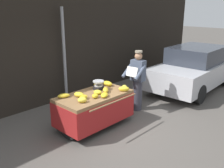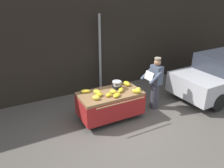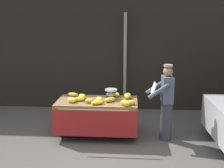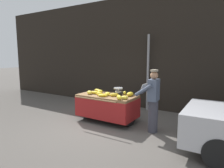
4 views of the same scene
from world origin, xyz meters
TOP-DOWN VIEW (x-y plane):
  - ground_plane at (0.00, 0.00)m, footprint 60.00×60.00m
  - back_wall at (0.00, 3.14)m, footprint 16.00×0.24m
  - street_pole at (0.46, 2.80)m, footprint 0.09×0.09m
  - banana_cart at (-0.11, 0.89)m, footprint 1.85×1.18m
  - weighing_scale at (0.19, 1.05)m, footprint 0.28×0.28m
  - banana_bunch_0 at (0.19, 0.80)m, footprint 0.31×0.31m
  - banana_bunch_1 at (-0.48, 1.00)m, footprint 0.23×0.29m
  - banana_bunch_2 at (-0.07, 0.58)m, footprint 0.34×0.30m
  - banana_bunch_3 at (-0.06, 0.82)m, footprint 0.21×0.24m
  - banana_bunch_4 at (0.66, 0.60)m, footprint 0.24×0.22m
  - banana_bunch_5 at (-0.65, 0.68)m, footprint 0.26×0.24m
  - banana_bunch_6 at (-0.52, 0.80)m, footprint 0.31×0.21m
  - banana_bunch_7 at (0.54, 0.50)m, footprint 0.28×0.28m
  - banana_bunch_8 at (-0.26, 0.69)m, footprint 0.24×0.22m
  - banana_bunch_9 at (0.58, 1.11)m, footprint 0.18×0.30m
  - banana_bunch_10 at (-0.75, 1.23)m, footprint 0.32×0.25m
  - banana_bunch_11 at (0.32, 1.24)m, footprint 0.17×0.23m
  - vendor_person at (1.43, 0.78)m, footprint 0.60×0.54m

SIDE VIEW (x-z plane):
  - ground_plane at x=0.00m, z-range 0.00..0.00m
  - banana_cart at x=-0.11m, z-range 0.20..1.05m
  - vendor_person at x=1.43m, z-range 0.02..1.73m
  - banana_bunch_2 at x=-0.07m, z-range 0.85..0.94m
  - banana_bunch_10 at x=-0.75m, z-range 0.85..0.94m
  - banana_bunch_6 at x=-0.52m, z-range 0.85..0.95m
  - banana_bunch_8 at x=-0.26m, z-range 0.85..0.95m
  - banana_bunch_3 at x=-0.06m, z-range 0.85..0.96m
  - banana_bunch_0 at x=0.19m, z-range 0.85..0.96m
  - banana_bunch_4 at x=0.66m, z-range 0.85..0.96m
  - banana_bunch_11 at x=0.32m, z-range 0.85..0.96m
  - banana_bunch_1 at x=-0.48m, z-range 0.85..0.97m
  - banana_bunch_5 at x=-0.65m, z-range 0.85..0.97m
  - banana_bunch_9 at x=0.58m, z-range 0.85..0.98m
  - banana_bunch_7 at x=0.54m, z-range 0.85..0.98m
  - weighing_scale at x=0.19m, z-range 0.85..1.09m
  - street_pole at x=0.46m, z-range 0.00..2.85m
  - back_wall at x=0.00m, z-range 0.00..4.39m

